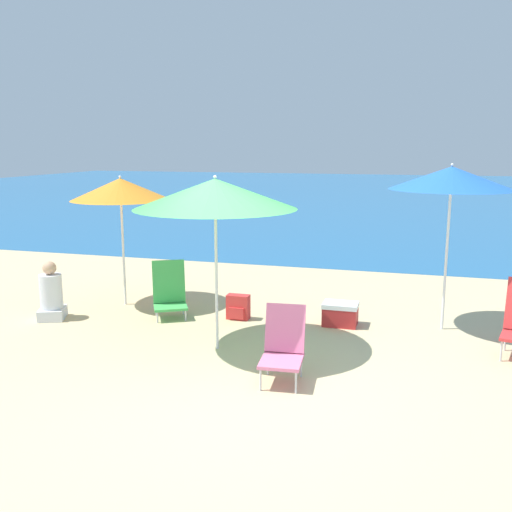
# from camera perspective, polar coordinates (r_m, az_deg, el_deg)

# --- Properties ---
(ground_plane) EXTENTS (60.00, 60.00, 0.00)m
(ground_plane) POSITION_cam_1_polar(r_m,az_deg,el_deg) (6.24, -0.93, -12.60)
(ground_plane) COLOR #D1BA89
(sea_water) EXTENTS (60.00, 40.00, 0.01)m
(sea_water) POSITION_cam_1_polar(r_m,az_deg,el_deg) (31.56, 13.09, 6.17)
(sea_water) COLOR #23669E
(sea_water) RESTS_ON ground
(beach_umbrella_orange) EXTENTS (1.53, 1.53, 2.05)m
(beach_umbrella_orange) POSITION_cam_1_polar(r_m,az_deg,el_deg) (9.08, -13.40, 6.50)
(beach_umbrella_orange) COLOR white
(beach_umbrella_orange) RESTS_ON ground
(beach_umbrella_green) EXTENTS (1.97, 1.97, 2.16)m
(beach_umbrella_green) POSITION_cam_1_polar(r_m,az_deg,el_deg) (6.83, -4.10, 6.22)
(beach_umbrella_green) COLOR white
(beach_umbrella_green) RESTS_ON ground
(beach_umbrella_blue) EXTENTS (1.63, 1.63, 2.27)m
(beach_umbrella_blue) POSITION_cam_1_polar(r_m,az_deg,el_deg) (8.00, 18.96, 7.37)
(beach_umbrella_blue) COLOR white
(beach_umbrella_blue) RESTS_ON ground
(beach_chair_green) EXTENTS (0.65, 0.66, 0.83)m
(beach_chair_green) POSITION_cam_1_polar(r_m,az_deg,el_deg) (8.54, -8.65, -3.54)
(beach_chair_green) COLOR silver
(beach_chair_green) RESTS_ON ground
(beach_chair_pink) EXTENTS (0.48, 0.63, 0.80)m
(beach_chair_pink) POSITION_cam_1_polar(r_m,az_deg,el_deg) (6.21, 2.75, -8.85)
(beach_chair_pink) COLOR silver
(beach_chair_pink) RESTS_ON ground
(person_seated_near) EXTENTS (0.49, 0.52, 0.86)m
(person_seated_near) POSITION_cam_1_polar(r_m,az_deg,el_deg) (8.84, -19.79, -3.75)
(person_seated_near) COLOR silver
(person_seated_near) RESTS_ON ground
(backpack_red) EXTENTS (0.33, 0.19, 0.36)m
(backpack_red) POSITION_cam_1_polar(r_m,az_deg,el_deg) (8.36, -1.80, -5.14)
(backpack_red) COLOR red
(backpack_red) RESTS_ON ground
(cooler_box) EXTENTS (0.49, 0.36, 0.32)m
(cooler_box) POSITION_cam_1_polar(r_m,az_deg,el_deg) (8.17, 8.43, -5.74)
(cooler_box) COLOR #B72828
(cooler_box) RESTS_ON ground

